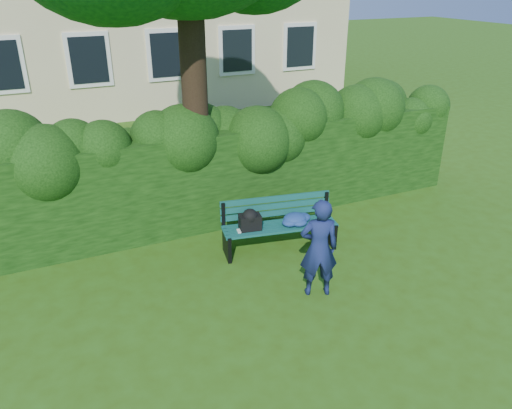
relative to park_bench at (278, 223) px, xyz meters
name	(u,v)px	position (x,y,z in m)	size (l,w,h in m)	color
ground	(272,273)	(-0.45, -0.66, -0.50)	(80.00, 80.00, 0.00)	#2F5010
hedge	(221,174)	(-0.45, 1.54, 0.40)	(10.00, 1.00, 1.80)	black
park_bench	(278,223)	(0.00, 0.00, 0.00)	(2.01, 0.89, 0.89)	#0D423C
man_reading	(319,248)	(-0.08, -1.42, 0.26)	(0.56, 0.36, 1.52)	navy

